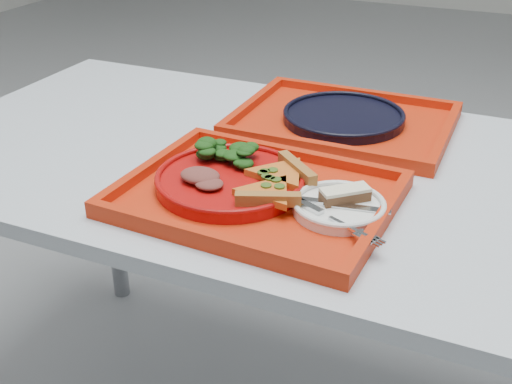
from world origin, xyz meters
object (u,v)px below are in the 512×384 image
(tray_far, at_px, (343,124))
(navy_plate, at_px, (344,118))
(dinner_plate, at_px, (230,182))
(tray_main, at_px, (257,198))
(dessert_bar, at_px, (345,194))

(tray_far, distance_m, navy_plate, 0.01)
(tray_far, bearing_deg, dinner_plate, -103.96)
(tray_main, bearing_deg, dessert_bar, 9.41)
(navy_plate, distance_m, dessert_bar, 0.38)
(dessert_bar, bearing_deg, dinner_plate, 140.30)
(tray_main, xyz_separation_m, tray_far, (0.04, 0.38, 0.00))
(tray_far, bearing_deg, dessert_bar, -72.94)
(tray_main, bearing_deg, dinner_plate, 172.36)
(tray_main, height_order, navy_plate, navy_plate)
(dinner_plate, height_order, dessert_bar, dessert_bar)
(tray_far, relative_size, navy_plate, 1.73)
(dinner_plate, bearing_deg, tray_main, -10.30)
(tray_main, relative_size, dessert_bar, 5.53)
(tray_main, xyz_separation_m, navy_plate, (0.04, 0.38, 0.01))
(navy_plate, bearing_deg, tray_far, 0.00)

